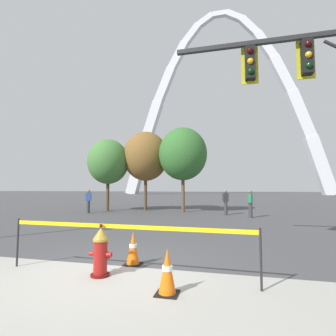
{
  "coord_description": "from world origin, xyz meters",
  "views": [
    {
      "loc": [
        2.46,
        -5.09,
        1.69
      ],
      "look_at": [
        -0.01,
        5.0,
        2.5
      ],
      "focal_mm": 27.75,
      "sensor_mm": 36.0,
      "label": 1
    }
  ],
  "objects": [
    {
      "name": "traffic_cone_by_hydrant",
      "position": [
        1.44,
        -0.95,
        0.36
      ],
      "size": [
        0.36,
        0.36,
        0.73
      ],
      "color": "black",
      "rests_on": "ground"
    },
    {
      "name": "caution_tape_barrier",
      "position": [
        0.42,
        -0.38,
        0.7
      ],
      "size": [
        5.03,
        0.2,
        1.03
      ],
      "color": "#232326",
      "rests_on": "ground"
    },
    {
      "name": "ground_plane",
      "position": [
        0.0,
        0.0,
        0.0
      ],
      "size": [
        240.0,
        240.0,
        0.0
      ],
      "primitive_type": "plane",
      "color": "#474749"
    },
    {
      "name": "tree_left_mid",
      "position": [
        -3.95,
        13.84,
        4.14
      ],
      "size": [
        3.46,
        3.46,
        6.05
      ],
      "color": "brown",
      "rests_on": "ground"
    },
    {
      "name": "tree_center_left",
      "position": [
        -0.91,
        13.17,
        4.14
      ],
      "size": [
        3.46,
        3.46,
        6.06
      ],
      "color": "brown",
      "rests_on": "ground"
    },
    {
      "name": "pedestrian_walking_right",
      "position": [
        2.07,
        11.88,
        0.82
      ],
      "size": [
        0.39,
        0.33,
        1.59
      ],
      "color": "#38383D",
      "rests_on": "ground"
    },
    {
      "name": "traffic_cone_mid_sidewalk",
      "position": [
        0.31,
        0.43,
        0.36
      ],
      "size": [
        0.36,
        0.36,
        0.73
      ],
      "color": "black",
      "rests_on": "ground"
    },
    {
      "name": "monument_arch",
      "position": [
        -0.0,
        66.45,
        22.74
      ],
      "size": [
        54.94,
        2.93,
        52.13
      ],
      "color": "silver",
      "rests_on": "ground"
    },
    {
      "name": "tree_far_left",
      "position": [
        -6.6,
        12.83,
        3.69
      ],
      "size": [
        3.08,
        3.08,
        5.4
      ],
      "color": "brown",
      "rests_on": "ground"
    },
    {
      "name": "pedestrian_standing_center",
      "position": [
        3.49,
        10.65,
        0.82
      ],
      "size": [
        0.28,
        0.38,
        1.59
      ],
      "color": "#38383D",
      "rests_on": "ground"
    },
    {
      "name": "fire_hydrant",
      "position": [
        -0.02,
        -0.42,
        0.47
      ],
      "size": [
        0.46,
        0.48,
        0.99
      ],
      "color": "#5E0F0D",
      "rests_on": "ground"
    },
    {
      "name": "pedestrian_walking_left",
      "position": [
        -7.06,
        10.92,
        0.82
      ],
      "size": [
        0.39,
        0.31,
        1.59
      ],
      "color": "#38383D",
      "rests_on": "ground"
    }
  ]
}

